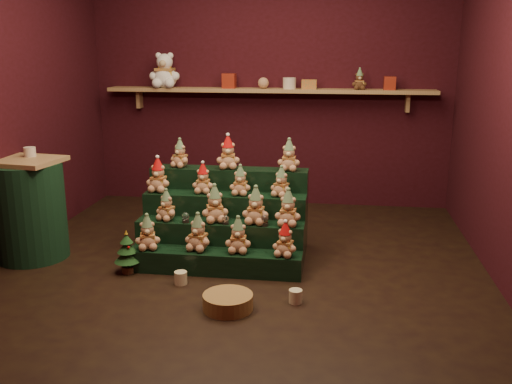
# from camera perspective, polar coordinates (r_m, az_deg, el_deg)

# --- Properties ---
(ground) EXTENTS (4.00, 4.00, 0.00)m
(ground) POSITION_cam_1_polar(r_m,az_deg,el_deg) (4.81, -1.49, -7.24)
(ground) COLOR black
(ground) RESTS_ON ground
(back_wall) EXTENTS (4.00, 0.10, 2.80)m
(back_wall) POSITION_cam_1_polar(r_m,az_deg,el_deg) (6.51, 1.46, 11.12)
(back_wall) COLOR black
(back_wall) RESTS_ON ground
(front_wall) EXTENTS (4.00, 0.10, 2.80)m
(front_wall) POSITION_cam_1_polar(r_m,az_deg,el_deg) (2.50, -9.51, 5.63)
(front_wall) COLOR black
(front_wall) RESTS_ON ground
(back_shelf) EXTENTS (3.60, 0.26, 0.24)m
(back_shelf) POSITION_cam_1_polar(r_m,az_deg,el_deg) (6.34, 1.26, 10.08)
(back_shelf) COLOR #A37F51
(back_shelf) RESTS_ON ground
(riser_tier_front) EXTENTS (1.40, 0.22, 0.18)m
(riser_tier_front) POSITION_cam_1_polar(r_m,az_deg,el_deg) (4.62, -4.12, -6.98)
(riser_tier_front) COLOR black
(riser_tier_front) RESTS_ON ground
(riser_tier_midfront) EXTENTS (1.40, 0.22, 0.36)m
(riser_tier_midfront) POSITION_cam_1_polar(r_m,az_deg,el_deg) (4.79, -3.59, -5.04)
(riser_tier_midfront) COLOR black
(riser_tier_midfront) RESTS_ON ground
(riser_tier_midback) EXTENTS (1.40, 0.22, 0.54)m
(riser_tier_midback) POSITION_cam_1_polar(r_m,az_deg,el_deg) (4.97, -3.10, -3.22)
(riser_tier_midback) COLOR black
(riser_tier_midback) RESTS_ON ground
(riser_tier_back) EXTENTS (1.40, 0.22, 0.72)m
(riser_tier_back) POSITION_cam_1_polar(r_m,az_deg,el_deg) (5.15, -2.65, -1.53)
(riser_tier_back) COLOR black
(riser_tier_back) RESTS_ON ground
(teddy_0) EXTENTS (0.25, 0.23, 0.28)m
(teddy_0) POSITION_cam_1_polar(r_m,az_deg,el_deg) (4.67, -10.80, -3.96)
(teddy_0) COLOR tan
(teddy_0) RESTS_ON riser_tier_front
(teddy_1) EXTENTS (0.25, 0.24, 0.30)m
(teddy_1) POSITION_cam_1_polar(r_m,az_deg,el_deg) (4.59, -5.81, -4.01)
(teddy_1) COLOR tan
(teddy_1) RESTS_ON riser_tier_front
(teddy_2) EXTENTS (0.21, 0.19, 0.29)m
(teddy_2) POSITION_cam_1_polar(r_m,az_deg,el_deg) (4.52, -1.79, -4.31)
(teddy_2) COLOR tan
(teddy_2) RESTS_ON riser_tier_front
(teddy_3) EXTENTS (0.23, 0.22, 0.27)m
(teddy_3) POSITION_cam_1_polar(r_m,az_deg,el_deg) (4.45, 2.94, -4.76)
(teddy_3) COLOR tan
(teddy_3) RESTS_ON riser_tier_front
(teddy_4) EXTENTS (0.23, 0.22, 0.26)m
(teddy_4) POSITION_cam_1_polar(r_m,az_deg,el_deg) (4.80, -8.94, -1.30)
(teddy_4) COLOR tan
(teddy_4) RESTS_ON riser_tier_midfront
(teddy_5) EXTENTS (0.27, 0.26, 0.31)m
(teddy_5) POSITION_cam_1_polar(r_m,az_deg,el_deg) (4.70, -4.15, -1.17)
(teddy_5) COLOR tan
(teddy_5) RESTS_ON riser_tier_midfront
(teddy_6) EXTENTS (0.23, 0.21, 0.31)m
(teddy_6) POSITION_cam_1_polar(r_m,az_deg,el_deg) (4.64, -0.02, -1.36)
(teddy_6) COLOR tan
(teddy_6) RESTS_ON riser_tier_midfront
(teddy_7) EXTENTS (0.22, 0.20, 0.30)m
(teddy_7) POSITION_cam_1_polar(r_m,az_deg,el_deg) (4.60, 3.23, -1.57)
(teddy_7) COLOR tan
(teddy_7) RESTS_ON riser_tier_midfront
(teddy_8) EXTENTS (0.22, 0.20, 0.29)m
(teddy_8) POSITION_cam_1_polar(r_m,az_deg,el_deg) (5.01, -9.76, 1.68)
(teddy_8) COLOR tan
(teddy_8) RESTS_ON riser_tier_midback
(teddy_9) EXTENTS (0.18, 0.17, 0.26)m
(teddy_9) POSITION_cam_1_polar(r_m,az_deg,el_deg) (4.92, -5.32, 1.37)
(teddy_9) COLOR tan
(teddy_9) RESTS_ON riser_tier_midback
(teddy_10) EXTENTS (0.19, 0.17, 0.25)m
(teddy_10) POSITION_cam_1_polar(r_m,az_deg,el_deg) (4.83, -1.57, 1.17)
(teddy_10) COLOR tan
(teddy_10) RESTS_ON riser_tier_midback
(teddy_11) EXTENTS (0.23, 0.22, 0.25)m
(teddy_11) POSITION_cam_1_polar(r_m,az_deg,el_deg) (4.79, 2.56, 1.03)
(teddy_11) COLOR tan
(teddy_11) RESTS_ON riser_tier_midback
(teddy_12) EXTENTS (0.23, 0.22, 0.25)m
(teddy_12) POSITION_cam_1_polar(r_m,az_deg,el_deg) (5.13, -7.60, 3.87)
(teddy_12) COLOR tan
(teddy_12) RESTS_ON riser_tier_back
(teddy_13) EXTENTS (0.23, 0.22, 0.29)m
(teddy_13) POSITION_cam_1_polar(r_m,az_deg,el_deg) (5.03, -2.81, 3.97)
(teddy_13) COLOR tan
(teddy_13) RESTS_ON riser_tier_back
(teddy_14) EXTENTS (0.20, 0.18, 0.27)m
(teddy_14) POSITION_cam_1_polar(r_m,az_deg,el_deg) (4.95, 3.32, 3.70)
(teddy_14) COLOR tan
(teddy_14) RESTS_ON riser_tier_back
(snow_globe_a) EXTENTS (0.06, 0.06, 0.09)m
(snow_globe_a) POSITION_cam_1_polar(r_m,az_deg,el_deg) (4.73, -7.05, -2.54)
(snow_globe_a) COLOR black
(snow_globe_a) RESTS_ON riser_tier_midfront
(snow_globe_b) EXTENTS (0.06, 0.06, 0.08)m
(snow_globe_b) POSITION_cam_1_polar(r_m,az_deg,el_deg) (4.66, -3.06, -2.78)
(snow_globe_b) COLOR black
(snow_globe_b) RESTS_ON riser_tier_midfront
(snow_globe_c) EXTENTS (0.07, 0.07, 0.09)m
(snow_globe_c) POSITION_cam_1_polar(r_m,az_deg,el_deg) (4.60, 0.85, -2.84)
(snow_globe_c) COLOR black
(snow_globe_c) RESTS_ON riser_tier_midfront
(side_table) EXTENTS (0.62, 0.60, 0.87)m
(side_table) POSITION_cam_1_polar(r_m,az_deg,el_deg) (5.20, -21.74, -1.62)
(side_table) COLOR #A37F51
(side_table) RESTS_ON ground
(table_ornament) EXTENTS (0.10, 0.10, 0.08)m
(table_ornament) POSITION_cam_1_polar(r_m,az_deg,el_deg) (5.19, -21.69, 3.76)
(table_ornament) COLOR beige
(table_ornament) RESTS_ON side_table
(mini_christmas_tree) EXTENTS (0.21, 0.21, 0.36)m
(mini_christmas_tree) POSITION_cam_1_polar(r_m,az_deg,el_deg) (4.70, -12.76, -5.88)
(mini_christmas_tree) COLOR #482D1A
(mini_christmas_tree) RESTS_ON ground
(mug_left) EXTENTS (0.10, 0.10, 0.10)m
(mug_left) POSITION_cam_1_polar(r_m,az_deg,el_deg) (4.45, -7.54, -8.51)
(mug_left) COLOR beige
(mug_left) RESTS_ON ground
(mug_right) EXTENTS (0.10, 0.10, 0.10)m
(mug_right) POSITION_cam_1_polar(r_m,az_deg,el_deg) (4.12, 3.97, -10.36)
(mug_right) COLOR beige
(mug_right) RESTS_ON ground
(wicker_basket) EXTENTS (0.36, 0.36, 0.11)m
(wicker_basket) POSITION_cam_1_polar(r_m,az_deg,el_deg) (4.02, -2.83, -10.91)
(wicker_basket) COLOR olive
(wicker_basket) RESTS_ON ground
(white_bear) EXTENTS (0.35, 0.32, 0.48)m
(white_bear) POSITION_cam_1_polar(r_m,az_deg,el_deg) (6.53, -9.11, 12.37)
(white_bear) COLOR white
(white_bear) RESTS_ON back_shelf
(brown_bear) EXTENTS (0.17, 0.15, 0.22)m
(brown_bear) POSITION_cam_1_polar(r_m,az_deg,el_deg) (6.26, 10.31, 11.04)
(brown_bear) COLOR #4F341A
(brown_bear) RESTS_ON back_shelf
(gift_tin_red_a) EXTENTS (0.14, 0.14, 0.16)m
(gift_tin_red_a) POSITION_cam_1_polar(r_m,az_deg,el_deg) (6.38, -2.70, 11.04)
(gift_tin_red_a) COLOR maroon
(gift_tin_red_a) RESTS_ON back_shelf
(gift_tin_cream) EXTENTS (0.14, 0.14, 0.12)m
(gift_tin_cream) POSITION_cam_1_polar(r_m,az_deg,el_deg) (6.29, 3.36, 10.80)
(gift_tin_cream) COLOR beige
(gift_tin_cream) RESTS_ON back_shelf
(gift_tin_red_b) EXTENTS (0.12, 0.12, 0.14)m
(gift_tin_red_b) POSITION_cam_1_polar(r_m,az_deg,el_deg) (6.29, 13.21, 10.55)
(gift_tin_red_b) COLOR maroon
(gift_tin_red_b) RESTS_ON back_shelf
(shelf_plush_ball) EXTENTS (0.12, 0.12, 0.12)m
(shelf_plush_ball) POSITION_cam_1_polar(r_m,az_deg,el_deg) (6.32, 0.74, 10.84)
(shelf_plush_ball) COLOR tan
(shelf_plush_ball) RESTS_ON back_shelf
(scarf_gift_box) EXTENTS (0.16, 0.10, 0.10)m
(scarf_gift_box) POSITION_cam_1_polar(r_m,az_deg,el_deg) (6.27, 5.34, 10.67)
(scarf_gift_box) COLOR #DB521E
(scarf_gift_box) RESTS_ON back_shelf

